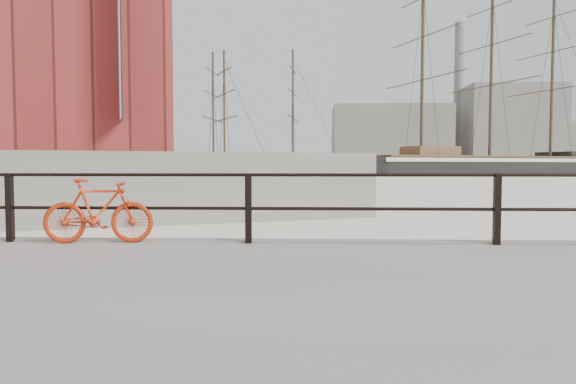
% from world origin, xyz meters
% --- Properties ---
extents(ground, '(400.00, 400.00, 0.00)m').
position_xyz_m(ground, '(0.00, 0.00, 0.00)').
color(ground, white).
rests_on(ground, ground).
extents(far_quay, '(78.44, 148.07, 1.80)m').
position_xyz_m(far_quay, '(-40.00, 72.00, 0.90)').
color(far_quay, gray).
rests_on(far_quay, ground).
extents(guardrail, '(28.00, 0.10, 1.00)m').
position_xyz_m(guardrail, '(0.00, -0.15, 0.85)').
color(guardrail, black).
rests_on(guardrail, promenade).
extents(bicycle, '(1.55, 0.42, 0.93)m').
position_xyz_m(bicycle, '(-5.64, -0.25, 0.81)').
color(bicycle, '#BC2B0C').
rests_on(bicycle, promenade).
extents(barque_black, '(65.84, 44.94, 35.42)m').
position_xyz_m(barque_black, '(28.49, 82.97, 0.00)').
color(barque_black, black).
rests_on(barque_black, ground).
extents(schooner_mid, '(32.05, 15.94, 22.08)m').
position_xyz_m(schooner_mid, '(-12.56, 81.54, 0.00)').
color(schooner_mid, white).
rests_on(schooner_mid, ground).
extents(schooner_left, '(28.90, 22.47, 19.80)m').
position_xyz_m(schooner_left, '(-21.10, 68.43, 0.00)').
color(schooner_left, beige).
rests_on(schooner_left, ground).
extents(workboat_near, '(11.40, 10.66, 7.00)m').
position_xyz_m(workboat_near, '(-21.09, 30.69, 0.00)').
color(workboat_near, black).
rests_on(workboat_near, ground).
extents(apartment_mustard, '(26.02, 22.15, 22.20)m').
position_xyz_m(apartment_mustard, '(-29.49, 40.65, 12.90)').
color(apartment_mustard, gold).
rests_on(apartment_mustard, far_quay).
extents(apartment_cream, '(24.16, 21.40, 21.20)m').
position_xyz_m(apartment_cream, '(-38.11, 61.98, 12.40)').
color(apartment_cream, beige).
rests_on(apartment_cream, far_quay).
extents(apartment_grey, '(26.02, 22.15, 23.20)m').
position_xyz_m(apartment_grey, '(-46.35, 82.38, 13.40)').
color(apartment_grey, gray).
rests_on(apartment_grey, far_quay).
extents(apartment_brick, '(27.87, 22.90, 21.20)m').
position_xyz_m(apartment_brick, '(-54.97, 103.70, 12.40)').
color(apartment_brick, brown).
rests_on(apartment_brick, far_quay).
extents(industrial_west, '(32.00, 18.00, 18.00)m').
position_xyz_m(industrial_west, '(20.00, 140.00, 9.00)').
color(industrial_west, gray).
rests_on(industrial_west, ground).
extents(industrial_mid, '(26.00, 20.00, 24.00)m').
position_xyz_m(industrial_mid, '(55.00, 145.00, 12.00)').
color(industrial_mid, gray).
rests_on(industrial_mid, ground).
extents(smokestack, '(2.80, 2.80, 44.00)m').
position_xyz_m(smokestack, '(42.00, 150.00, 22.00)').
color(smokestack, gray).
rests_on(smokestack, ground).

